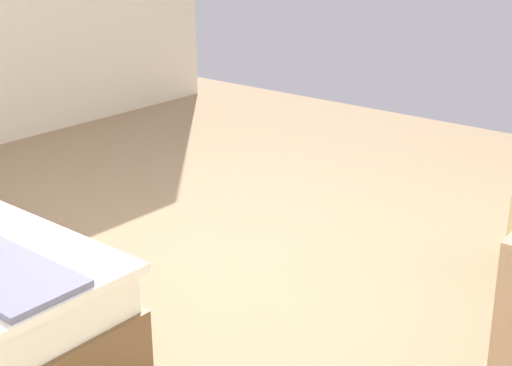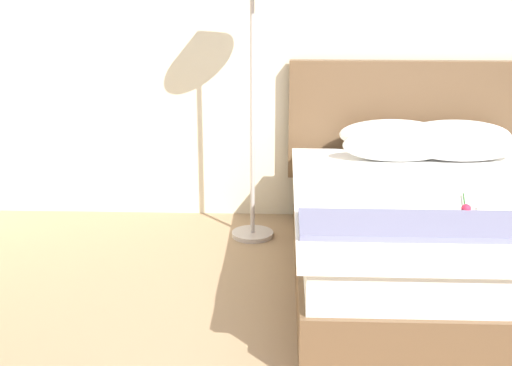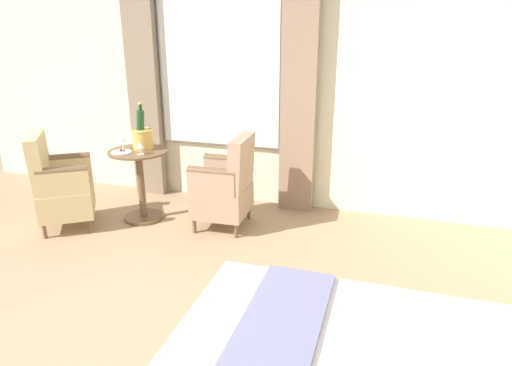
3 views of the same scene
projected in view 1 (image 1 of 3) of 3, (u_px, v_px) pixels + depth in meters
name	position (u px, v px, depth m)	size (l,w,h in m)	color
ground_plane	(192.00, 260.00, 4.34)	(7.82, 7.82, 0.00)	#9C7F5E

